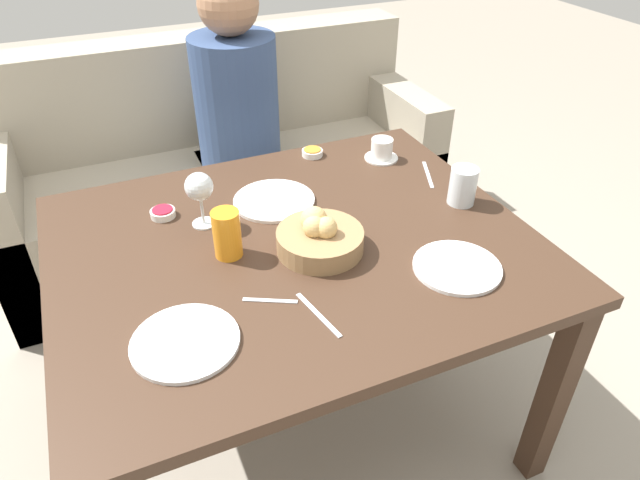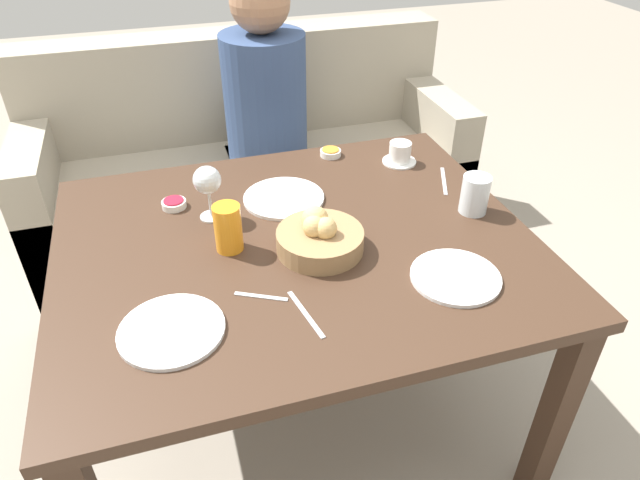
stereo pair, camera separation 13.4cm
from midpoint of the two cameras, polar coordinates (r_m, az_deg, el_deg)
ground_plane at (r=1.98m, az=0.13°, el=-16.95°), size 10.00×10.00×0.00m
dining_table at (r=1.54m, az=0.16°, el=-2.76°), size 1.23×1.02×0.70m
couch at (r=2.60m, az=-5.57°, el=6.60°), size 1.84×0.70×0.90m
seated_person at (r=2.40m, az=-3.61°, el=9.18°), size 0.33×0.42×1.20m
bread_basket at (r=1.44m, az=2.61°, el=0.19°), size 0.22×0.22×0.11m
plate_near_left at (r=1.25m, az=-11.66°, el=-8.95°), size 0.23×0.23×0.01m
plate_near_right at (r=1.41m, az=16.06°, el=-3.66°), size 0.22×0.22×0.01m
plate_far_center at (r=1.66m, az=-1.34°, el=4.16°), size 0.24×0.24×0.01m
juice_glass at (r=1.43m, az=-6.57°, el=1.12°), size 0.07×0.07×0.13m
water_tumbler at (r=1.65m, az=17.49°, el=4.30°), size 0.08×0.08×0.11m
wine_glass at (r=1.54m, az=-8.78°, el=5.70°), size 0.08×0.08×0.16m
coffee_cup at (r=1.88m, az=10.05°, el=8.45°), size 0.11×0.11×0.07m
jam_bowl_berry at (r=1.66m, az=-12.18°, el=3.50°), size 0.07×0.07×0.02m
jam_bowl_honey at (r=1.90m, az=3.09°, el=8.68°), size 0.07×0.07×0.02m
fork_silver at (r=1.27m, az=1.60°, el=-7.52°), size 0.04×0.17×0.00m
knife_silver at (r=1.81m, az=14.38°, el=5.69°), size 0.08×0.16×0.00m
spoon_coffee at (r=1.31m, az=-3.01°, el=-5.77°), size 0.12×0.07×0.00m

